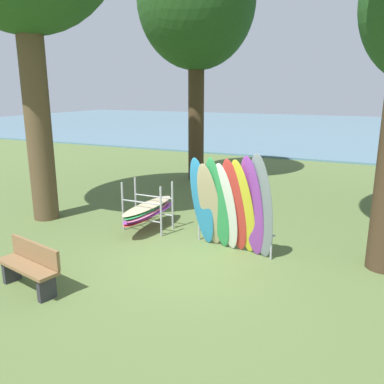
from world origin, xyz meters
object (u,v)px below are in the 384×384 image
(leaning_board_pile, at_px, (231,207))
(board_storage_rack, at_px, (148,210))
(tree_far_left_back, at_px, (196,1))
(park_bench, at_px, (30,265))

(leaning_board_pile, xyz_separation_m, board_storage_rack, (-2.41, 0.59, -0.54))
(tree_far_left_back, bearing_deg, leaning_board_pile, -60.20)
(tree_far_left_back, height_order, leaning_board_pile, tree_far_left_back)
(park_bench, bearing_deg, leaning_board_pile, 48.11)
(park_bench, bearing_deg, board_storage_rack, 85.41)
(board_storage_rack, xyz_separation_m, park_bench, (-0.29, -3.60, -0.07))
(leaning_board_pile, relative_size, park_bench, 1.59)
(leaning_board_pile, bearing_deg, park_bench, -131.89)
(leaning_board_pile, bearing_deg, tree_far_left_back, 119.80)
(board_storage_rack, bearing_deg, park_bench, -94.59)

